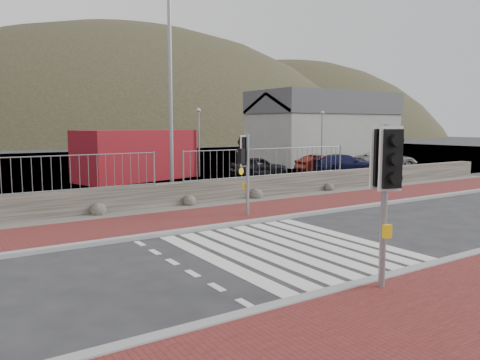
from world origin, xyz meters
TOP-DOWN VIEW (x-y plane):
  - ground at (0.00, 0.00)m, footprint 220.00×220.00m
  - sidewalk_far at (0.00, 4.50)m, footprint 40.00×3.00m
  - kerb_near at (0.00, -3.00)m, footprint 40.00×0.25m
  - kerb_far at (0.00, 3.00)m, footprint 40.00×0.25m
  - zebra_crossing at (-0.00, 0.00)m, footprint 4.62×5.60m
  - gravel_strip at (0.00, 6.50)m, footprint 40.00×1.50m
  - stone_wall at (0.00, 7.30)m, footprint 40.00×0.60m
  - railing at (0.00, 7.15)m, footprint 18.07×0.07m
  - quay at (0.00, 27.90)m, footprint 120.00×40.00m
  - harbor_building at (20.00, 19.90)m, footprint 12.20×6.20m
  - hills_backdrop at (6.74, 87.90)m, footprint 254.00×90.00m
  - traffic_signal_near at (-0.49, -3.35)m, footprint 0.51×0.40m
  - traffic_signal_far at (1.36, 3.90)m, footprint 0.69×0.40m
  - streetlight at (0.71, 8.08)m, footprint 1.87×0.43m
  - shipping_container at (2.28, 16.47)m, footprint 7.31×4.59m
  - car_a at (9.15, 14.09)m, footprint 3.79×2.39m
  - car_b at (13.97, 13.70)m, footprint 3.66×1.65m
  - car_c at (14.79, 12.49)m, footprint 4.58×2.93m
  - car_d at (19.79, 13.25)m, footprint 4.90×3.42m
  - car_e at (22.68, 15.01)m, footprint 3.58×2.08m

SIDE VIEW (x-z plane):
  - hills_backdrop at x=6.74m, z-range -73.05..26.95m
  - ground at x=0.00m, z-range 0.00..0.00m
  - quay at x=0.00m, z-range -0.25..0.25m
  - zebra_crossing at x=0.00m, z-range 0.00..0.01m
  - gravel_strip at x=0.00m, z-range 0.00..0.06m
  - sidewalk_far at x=0.00m, z-range 0.00..0.08m
  - kerb_near at x=0.00m, z-range -0.01..0.11m
  - kerb_far at x=0.00m, z-range -0.01..0.11m
  - stone_wall at x=0.00m, z-range 0.00..0.90m
  - car_e at x=22.68m, z-range 0.00..1.15m
  - car_b at x=13.97m, z-range 0.00..1.16m
  - car_a at x=9.15m, z-range 0.00..1.20m
  - car_c at x=14.79m, z-range 0.00..1.24m
  - car_d at x=19.79m, z-range 0.00..1.24m
  - shipping_container at x=2.28m, z-range 0.00..2.83m
  - railing at x=0.00m, z-range 1.21..2.43m
  - traffic_signal_far at x=1.36m, z-range 0.62..3.42m
  - traffic_signal_near at x=-0.49m, z-range 0.69..3.81m
  - harbor_building at x=20.00m, z-range 0.03..5.83m
  - streetlight at x=0.71m, z-range 0.55..9.38m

